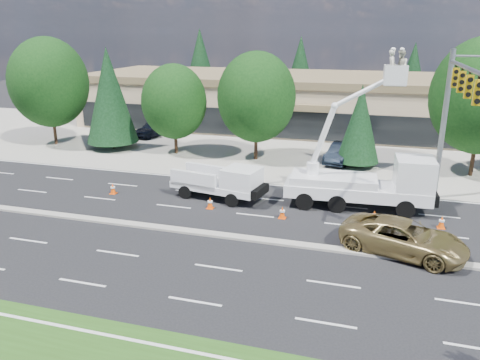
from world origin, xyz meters
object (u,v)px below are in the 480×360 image
(utility_pickup, at_px, (222,185))
(signal_mast, at_px, (452,106))
(bucket_truck, at_px, (368,177))
(minivan, at_px, (403,238))

(utility_pickup, bearing_deg, signal_mast, 17.97)
(utility_pickup, bearing_deg, bucket_truck, 16.32)
(utility_pickup, height_order, minivan, utility_pickup)
(minivan, bearing_deg, bucket_truck, 34.64)
(signal_mast, height_order, minivan, signal_mast)
(bucket_truck, bearing_deg, utility_pickup, -177.24)
(bucket_truck, xyz_separation_m, minivan, (1.83, -5.64, -1.11))
(signal_mast, distance_m, utility_pickup, 13.80)
(signal_mast, relative_size, utility_pickup, 1.74)
(utility_pickup, height_order, bucket_truck, bucket_truck)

